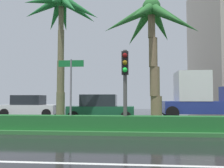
{
  "coord_description": "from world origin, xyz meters",
  "views": [
    {
      "loc": [
        4.21,
        -3.42,
        1.48
      ],
      "look_at": [
        2.72,
        13.28,
        2.48
      ],
      "focal_mm": 38.27,
      "sensor_mm": 36.0,
      "label": 1
    }
  ],
  "objects": [
    {
      "name": "car_in_traffic_third",
      "position": [
        2.05,
        12.19,
        0.83
      ],
      "size": [
        4.3,
        2.02,
        1.72
      ],
      "color": "#195133",
      "rests_on": "ground_plane"
    },
    {
      "name": "median_hedge",
      "position": [
        0.0,
        6.6,
        0.45
      ],
      "size": [
        76.5,
        0.7,
        0.6
      ],
      "color": "#1E6028",
      "rests_on": "median_strip"
    },
    {
      "name": "median_strip",
      "position": [
        0.0,
        8.0,
        0.07
      ],
      "size": [
        85.5,
        4.0,
        0.15
      ],
      "primitive_type": "cube",
      "color": "#2D6B33",
      "rests_on": "ground_plane"
    },
    {
      "name": "palm_tree_centre_left",
      "position": [
        0.39,
        8.81,
        5.96
      ],
      "size": [
        4.31,
        4.2,
        7.13
      ],
      "color": "brown",
      "rests_on": "median_strip"
    },
    {
      "name": "street_name_sign",
      "position": [
        1.56,
        6.54,
        2.08
      ],
      "size": [
        1.1,
        0.08,
        3.0
      ],
      "color": "slate",
      "rests_on": "median_strip"
    },
    {
      "name": "car_in_traffic_second",
      "position": [
        -3.98,
        14.91,
        0.83
      ],
      "size": [
        4.3,
        2.02,
        1.72
      ],
      "color": "white",
      "rests_on": "ground_plane"
    },
    {
      "name": "traffic_signal_median_right",
      "position": [
        3.88,
        6.42,
        2.45
      ],
      "size": [
        0.28,
        0.43,
        3.34
      ],
      "color": "#4C4C47",
      "rests_on": "median_strip"
    },
    {
      "name": "palm_tree_centre",
      "position": [
        5.15,
        8.3,
        4.93
      ],
      "size": [
        4.89,
        4.62,
        6.29
      ],
      "color": "#786345",
      "rests_on": "median_strip"
    },
    {
      "name": "box_truck_lead",
      "position": [
        9.56,
        14.86,
        1.55
      ],
      "size": [
        6.4,
        2.64,
        3.46
      ],
      "color": "navy",
      "rests_on": "ground_plane"
    },
    {
      "name": "ground_plane",
      "position": [
        0.0,
        9.0,
        -0.05
      ],
      "size": [
        90.0,
        42.0,
        0.1
      ],
      "primitive_type": "cube",
      "color": "black"
    }
  ]
}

